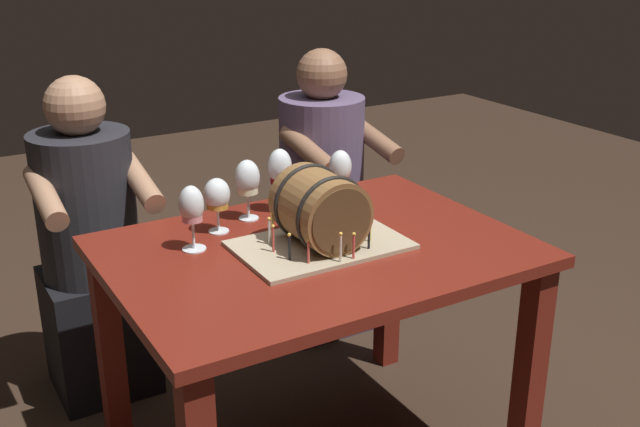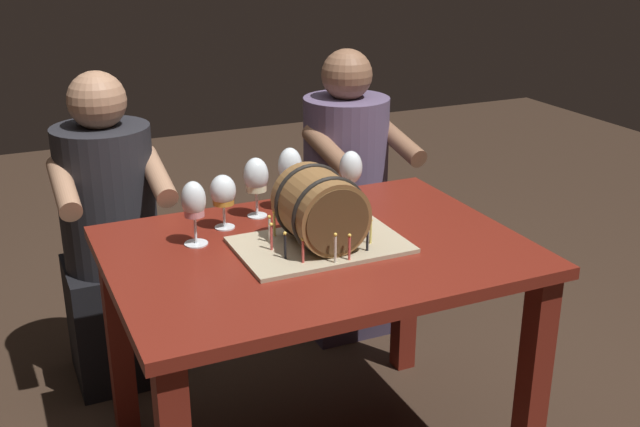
# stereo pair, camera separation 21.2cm
# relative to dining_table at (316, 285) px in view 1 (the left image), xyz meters

# --- Properties ---
(dining_table) EXTENTS (1.15, 0.84, 0.72)m
(dining_table) POSITION_rel_dining_table_xyz_m (0.00, 0.00, 0.00)
(dining_table) COLOR maroon
(dining_table) RESTS_ON ground
(barrel_cake) EXTENTS (0.47, 0.31, 0.23)m
(barrel_cake) POSITION_rel_dining_table_xyz_m (0.01, -0.01, 0.22)
(barrel_cake) COLOR tan
(barrel_cake) RESTS_ON dining_table
(wine_glass_white) EXTENTS (0.08, 0.08, 0.19)m
(wine_glass_white) POSITION_rel_dining_table_xyz_m (-0.07, 0.29, 0.25)
(wine_glass_white) COLOR white
(wine_glass_white) RESTS_ON dining_table
(wine_glass_red) EXTENTS (0.08, 0.08, 0.20)m
(wine_glass_red) POSITION_rel_dining_table_xyz_m (0.04, 0.30, 0.26)
(wine_glass_red) COLOR white
(wine_glass_red) RESTS_ON dining_table
(wine_glass_empty) EXTENTS (0.07, 0.07, 0.19)m
(wine_glass_empty) POSITION_rel_dining_table_xyz_m (0.22, 0.23, 0.25)
(wine_glass_empty) COLOR white
(wine_glass_empty) RESTS_ON dining_table
(wine_glass_rose) EXTENTS (0.07, 0.07, 0.19)m
(wine_glass_rose) POSITION_rel_dining_table_xyz_m (-0.31, 0.15, 0.25)
(wine_glass_rose) COLOR white
(wine_glass_rose) RESTS_ON dining_table
(wine_glass_amber) EXTENTS (0.08, 0.08, 0.17)m
(wine_glass_amber) POSITION_rel_dining_table_xyz_m (-0.19, 0.24, 0.23)
(wine_glass_amber) COLOR white
(wine_glass_amber) RESTS_ON dining_table
(person_seated_left) EXTENTS (0.37, 0.45, 1.13)m
(person_seated_left) POSITION_rel_dining_table_xyz_m (-0.46, 0.74, -0.09)
(person_seated_left) COLOR black
(person_seated_left) RESTS_ON ground
(person_seated_right) EXTENTS (0.38, 0.47, 1.14)m
(person_seated_right) POSITION_rel_dining_table_xyz_m (0.46, 0.74, -0.08)
(person_seated_right) COLOR #372D40
(person_seated_right) RESTS_ON ground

